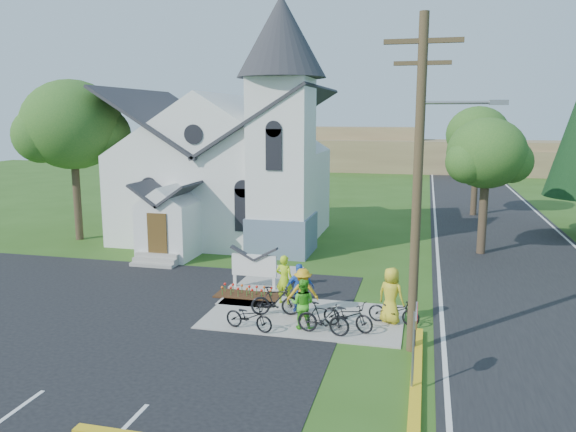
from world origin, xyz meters
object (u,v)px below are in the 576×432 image
(cyclist_0, at_px, (284,279))
(cyclist_2, at_px, (300,288))
(bike_3, at_px, (323,319))
(cyclist_1, at_px, (303,304))
(stop_sign, at_px, (416,328))
(cyclist_4, at_px, (391,295))
(bike_1, at_px, (276,301))
(utility_pole, at_px, (420,176))
(church_sign, at_px, (254,266))
(bike_0, at_px, (249,317))
(bike_2, at_px, (348,315))
(bike_4, at_px, (394,311))
(cyclist_3, at_px, (303,293))

(cyclist_0, height_order, cyclist_2, cyclist_0)
(bike_3, bearing_deg, cyclist_1, 73.49)
(stop_sign, relative_size, cyclist_4, 1.26)
(bike_1, height_order, bike_3, bike_1)
(utility_pole, bearing_deg, cyclist_2, 150.11)
(bike_1, bearing_deg, church_sign, 16.78)
(bike_0, height_order, bike_1, bike_1)
(bike_0, bearing_deg, cyclist_2, -18.89)
(bike_2, distance_m, cyclist_4, 1.74)
(cyclist_0, distance_m, cyclist_1, 2.63)
(church_sign, height_order, bike_4, church_sign)
(church_sign, height_order, utility_pole, utility_pole)
(church_sign, height_order, cyclist_1, cyclist_1)
(bike_1, bearing_deg, bike_4, -101.62)
(utility_pole, height_order, stop_sign, utility_pole)
(cyclist_0, relative_size, cyclist_2, 1.04)
(utility_pole, height_order, cyclist_3, utility_pole)
(stop_sign, bearing_deg, cyclist_2, 129.54)
(cyclist_4, height_order, bike_4, cyclist_4)
(bike_0, bearing_deg, bike_1, -5.02)
(bike_0, bearing_deg, cyclist_4, -55.21)
(cyclist_2, distance_m, bike_4, 3.45)
(stop_sign, xyz_separation_m, bike_1, (-4.95, 4.56, -1.19))
(bike_2, height_order, cyclist_4, cyclist_4)
(utility_pole, bearing_deg, bike_0, 176.79)
(bike_2, xyz_separation_m, bike_3, (-0.73, -0.62, 0.04))
(church_sign, bearing_deg, bike_3, -48.77)
(cyclist_4, bearing_deg, bike_3, 62.67)
(cyclist_1, bearing_deg, cyclist_0, -58.71)
(cyclist_4, bearing_deg, church_sign, 0.79)
(cyclist_0, relative_size, bike_4, 1.06)
(stop_sign, distance_m, bike_0, 6.36)
(cyclist_4, bearing_deg, cyclist_3, 27.25)
(cyclist_0, xyz_separation_m, bike_1, (0.02, -1.34, -0.41))
(bike_4, bearing_deg, cyclist_3, 101.25)
(utility_pole, xyz_separation_m, cyclist_0, (-4.90, 3.20, -4.40))
(cyclist_4, bearing_deg, stop_sign, 125.46)
(cyclist_1, relative_size, bike_3, 0.96)
(stop_sign, distance_m, cyclist_4, 4.97)
(cyclist_3, bearing_deg, bike_1, -11.62)
(bike_1, xyz_separation_m, bike_4, (4.17, 0.17, -0.07))
(bike_0, xyz_separation_m, cyclist_4, (4.56, 1.83, 0.52))
(cyclist_2, bearing_deg, cyclist_3, 95.12)
(utility_pole, relative_size, cyclist_2, 5.47)
(cyclist_3, bearing_deg, cyclist_1, 82.04)
(bike_2, height_order, bike_4, bike_2)
(cyclist_0, bearing_deg, church_sign, -31.20)
(bike_0, xyz_separation_m, cyclist_2, (1.28, 2.06, 0.45))
(bike_2, distance_m, cyclist_3, 1.98)
(cyclist_1, relative_size, bike_2, 0.91)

